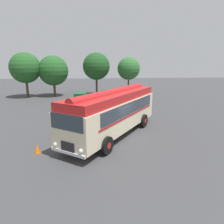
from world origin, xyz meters
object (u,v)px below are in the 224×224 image
Objects in this scene: car_mid_left at (106,98)px; car_mid_right at (124,98)px; vintage_bus at (114,110)px; car_near_left at (81,99)px; traffic_cone at (37,149)px.

car_mid_left is 1.00× the size of car_mid_right.
vintage_bus is 2.30× the size of car_near_left.
vintage_bus reaches higher than traffic_cone.
car_near_left is 0.96× the size of car_mid_left.
vintage_bus is 11.45m from car_near_left.
car_mid_right is 7.96× the size of traffic_cone.
car_mid_left is at bearing 90.13° from vintage_bus.
car_mid_right reaches higher than traffic_cone.
vintage_bus is at bearing -89.87° from car_mid_left.
car_mid_left is (3.21, 1.00, 0.00)m from car_near_left.
vintage_bus is 11.97m from car_mid_left.
car_mid_left is at bearing 17.23° from car_near_left.
traffic_cone is (-7.22, -14.38, -0.57)m from car_mid_right.
traffic_cone is at bearing -116.64° from car_mid_right.
car_near_left is at bearing -173.36° from car_mid_right.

